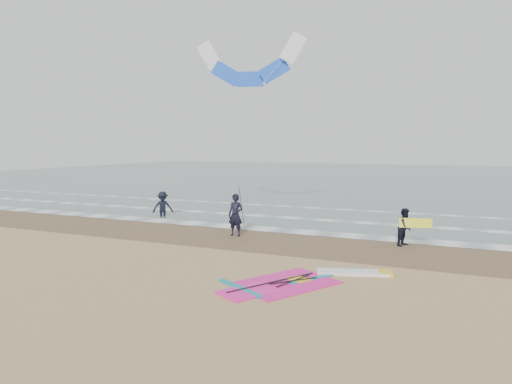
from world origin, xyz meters
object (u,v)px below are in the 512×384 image
at_px(windsurf_rig, 305,280).
at_px(surf_kite, 249,66).
at_px(person_standing, 236,215).
at_px(person_walking, 405,227).
at_px(person_wading, 163,201).

distance_m(windsurf_rig, surf_kite, 15.31).
xyz_separation_m(person_standing, person_walking, (7.29, 1.00, -0.19)).
bearing_deg(windsurf_rig, person_wading, 142.38).
relative_size(person_standing, person_wading, 1.06).
relative_size(person_wading, surf_kite, 0.20).
height_order(windsurf_rig, person_wading, person_wading).
height_order(windsurf_rig, person_walking, person_walking).
xyz_separation_m(person_walking, person_wading, (-13.60, 2.33, 0.13)).
bearing_deg(person_wading, windsurf_rig, -79.77).
height_order(person_standing, surf_kite, surf_kite).
xyz_separation_m(person_standing, person_wading, (-6.31, 3.33, -0.06)).
bearing_deg(windsurf_rig, person_standing, 132.88).
relative_size(windsurf_rig, person_standing, 2.52).
bearing_deg(surf_kite, person_wading, -155.96).
relative_size(windsurf_rig, surf_kite, 0.55).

